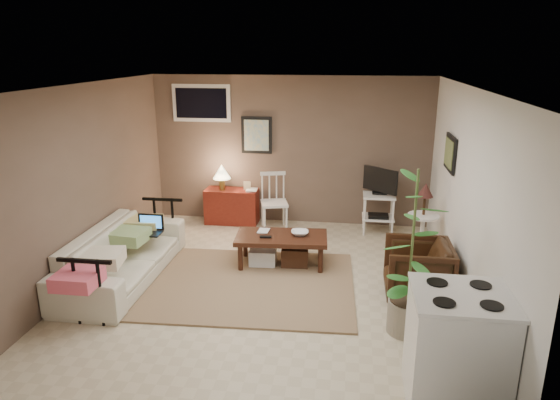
% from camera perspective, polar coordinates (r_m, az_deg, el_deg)
% --- Properties ---
extents(floor, '(5.00, 5.00, 0.00)m').
position_cam_1_polar(floor, '(6.18, -1.73, -9.97)').
color(floor, '#C1B293').
rests_on(floor, ground).
extents(art_back, '(0.50, 0.03, 0.60)m').
position_cam_1_polar(art_back, '(8.16, -2.69, 7.42)').
color(art_back, black).
extents(art_right, '(0.03, 0.60, 0.45)m').
position_cam_1_polar(art_right, '(6.72, 18.89, 5.09)').
color(art_right, black).
extents(window, '(0.96, 0.03, 0.60)m').
position_cam_1_polar(window, '(8.30, -8.97, 10.88)').
color(window, white).
extents(rug, '(2.64, 2.15, 0.02)m').
position_cam_1_polar(rug, '(6.25, -3.53, -9.54)').
color(rug, '#8B6950').
rests_on(rug, floor).
extents(coffee_table, '(1.24, 0.70, 0.45)m').
position_cam_1_polar(coffee_table, '(6.66, 0.10, -5.49)').
color(coffee_table, '#3B1D10').
rests_on(coffee_table, floor).
extents(sofa, '(0.65, 2.23, 0.87)m').
position_cam_1_polar(sofa, '(6.52, -17.61, -5.10)').
color(sofa, beige).
rests_on(sofa, floor).
extents(sofa_pillows, '(0.43, 2.12, 0.15)m').
position_cam_1_polar(sofa_pillows, '(6.25, -18.24, -5.14)').
color(sofa_pillows, beige).
rests_on(sofa_pillows, sofa).
extents(sofa_end_rails, '(0.60, 2.22, 0.75)m').
position_cam_1_polar(sofa_end_rails, '(6.49, -16.54, -5.69)').
color(sofa_end_rails, black).
rests_on(sofa_end_rails, floor).
extents(laptop, '(0.34, 0.25, 0.23)m').
position_cam_1_polar(laptop, '(6.72, -14.68, -3.04)').
color(laptop, black).
rests_on(laptop, sofa).
extents(red_console, '(0.86, 0.38, 1.00)m').
position_cam_1_polar(red_console, '(8.30, -5.62, -0.33)').
color(red_console, maroon).
rests_on(red_console, floor).
extents(spindle_chair, '(0.50, 0.50, 0.90)m').
position_cam_1_polar(spindle_chair, '(7.98, -0.68, -0.36)').
color(spindle_chair, white).
rests_on(spindle_chair, floor).
extents(tv_stand, '(0.50, 0.44, 1.04)m').
position_cam_1_polar(tv_stand, '(7.90, 11.25, 0.11)').
color(tv_stand, white).
rests_on(tv_stand, floor).
extents(side_table, '(0.41, 0.41, 1.11)m').
position_cam_1_polar(side_table, '(6.92, 16.08, -1.49)').
color(side_table, white).
rests_on(side_table, floor).
extents(armchair, '(0.68, 0.73, 0.75)m').
position_cam_1_polar(armchair, '(6.01, 15.46, -7.47)').
color(armchair, black).
rests_on(armchair, floor).
extents(potted_plant, '(0.44, 0.44, 1.74)m').
position_cam_1_polar(potted_plant, '(5.06, 14.86, -5.29)').
color(potted_plant, gray).
rests_on(potted_plant, floor).
extents(stove, '(0.76, 0.71, 0.99)m').
position_cam_1_polar(stove, '(4.39, 19.53, -15.76)').
color(stove, silver).
rests_on(stove, floor).
extents(bowl, '(0.23, 0.08, 0.23)m').
position_cam_1_polar(bowl, '(6.58, 2.29, -3.07)').
color(bowl, '#3B1D10').
rests_on(bowl, coffee_table).
extents(book_table, '(0.15, 0.02, 0.20)m').
position_cam_1_polar(book_table, '(6.73, -2.51, -2.77)').
color(book_table, '#3B1D10').
rests_on(book_table, coffee_table).
extents(book_console, '(0.18, 0.04, 0.24)m').
position_cam_1_polar(book_console, '(8.12, -3.89, 1.91)').
color(book_console, '#3B1D10').
rests_on(book_console, red_console).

